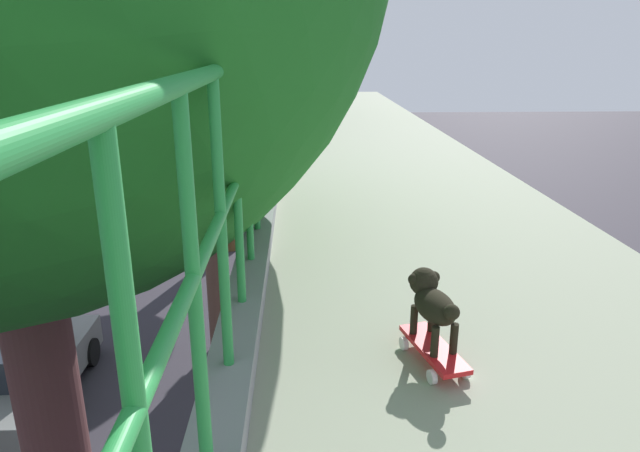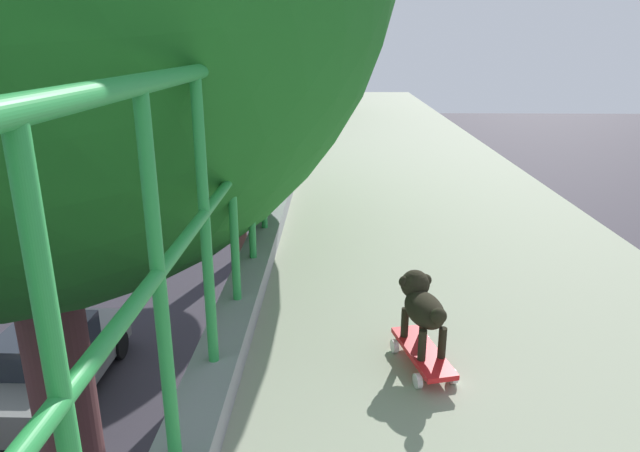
{
  "view_description": "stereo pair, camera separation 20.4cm",
  "coord_description": "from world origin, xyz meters",
  "px_view_note": "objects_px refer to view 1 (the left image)",
  "views": [
    {
      "loc": [
        0.05,
        0.62,
        6.98
      ],
      "look_at": [
        0.17,
        3.75,
        5.95
      ],
      "focal_mm": 31.61,
      "sensor_mm": 36.0,
      "label": 1
    },
    {
      "loc": [
        0.26,
        0.62,
        6.98
      ],
      "look_at": [
        0.17,
        3.75,
        5.95
      ],
      "focal_mm": 31.61,
      "sensor_mm": 36.0,
      "label": 2
    }
  ],
  "objects_px": {
    "toy_skateboard": "(434,350)",
    "small_dog": "(432,301)",
    "city_bus": "(66,180)",
    "car_grey_fifth": "(21,373)"
  },
  "relations": [
    {
      "from": "toy_skateboard",
      "to": "city_bus",
      "type": "bearing_deg",
      "value": 116.45
    },
    {
      "from": "toy_skateboard",
      "to": "small_dog",
      "type": "bearing_deg",
      "value": 96.94
    },
    {
      "from": "toy_skateboard",
      "to": "small_dog",
      "type": "xyz_separation_m",
      "value": [
        -0.01,
        0.06,
        0.22
      ]
    },
    {
      "from": "car_grey_fifth",
      "to": "toy_skateboard",
      "type": "bearing_deg",
      "value": -51.25
    },
    {
      "from": "car_grey_fifth",
      "to": "toy_skateboard",
      "type": "height_order",
      "value": "toy_skateboard"
    },
    {
      "from": "city_bus",
      "to": "toy_skateboard",
      "type": "bearing_deg",
      "value": -63.55
    },
    {
      "from": "city_bus",
      "to": "small_dog",
      "type": "distance_m",
      "value": 22.11
    },
    {
      "from": "car_grey_fifth",
      "to": "small_dog",
      "type": "relative_size",
      "value": 10.48
    },
    {
      "from": "toy_skateboard",
      "to": "small_dog",
      "type": "distance_m",
      "value": 0.23
    },
    {
      "from": "car_grey_fifth",
      "to": "city_bus",
      "type": "distance_m",
      "value": 12.38
    }
  ]
}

